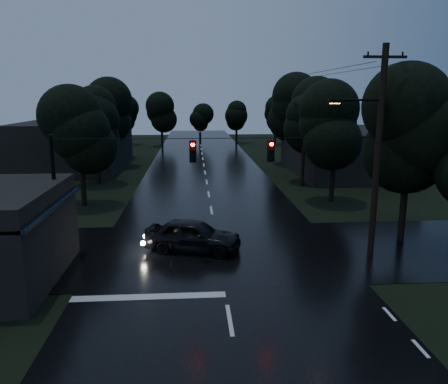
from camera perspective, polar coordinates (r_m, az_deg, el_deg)
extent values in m
cube|color=black|center=(39.66, -2.28, 1.28)|extent=(12.00, 120.00, 0.02)
cube|color=black|center=(22.29, -0.77, -7.72)|extent=(60.00, 9.00, 0.02)
cube|color=black|center=(19.34, -21.44, -1.85)|extent=(0.30, 7.00, 0.15)
cylinder|color=black|center=(17.21, -24.58, -9.81)|extent=(0.10, 0.10, 3.00)
cylinder|color=black|center=(22.60, -19.38, -4.16)|extent=(0.10, 0.10, 3.00)
cube|color=#F0DA60|center=(18.16, -22.80, -5.15)|extent=(0.06, 1.60, 0.50)
cube|color=#F0DA60|center=(20.63, -20.46, -2.92)|extent=(0.06, 1.20, 0.50)
cube|color=black|center=(45.83, 15.38, 5.14)|extent=(10.00, 14.00, 4.40)
cube|color=black|center=(50.80, -18.76, 5.95)|extent=(10.00, 16.00, 5.00)
cylinder|color=black|center=(21.87, 19.44, 4.69)|extent=(0.30, 0.30, 10.00)
cube|color=black|center=(21.77, 20.31, 16.23)|extent=(2.00, 0.12, 0.12)
cylinder|color=black|center=(21.29, 17.16, 11.41)|extent=(2.20, 0.10, 0.10)
cube|color=black|center=(20.92, 14.29, 11.43)|extent=(0.60, 0.25, 0.18)
cube|color=#FFB266|center=(20.92, 14.27, 11.15)|extent=(0.45, 0.18, 0.03)
cylinder|color=black|center=(38.29, 10.36, 6.36)|extent=(0.30, 0.30, 7.50)
cube|color=black|center=(38.10, 10.55, 11.07)|extent=(2.00, 0.12, 0.12)
cylinder|color=black|center=(21.39, -21.13, -1.06)|extent=(0.18, 0.18, 6.00)
cylinder|color=black|center=(20.01, -0.65, 7.04)|extent=(15.00, 0.03, 0.03)
cube|color=black|center=(20.04, -4.09, 5.29)|extent=(0.32, 0.25, 1.00)
sphere|color=#FF0C07|center=(19.89, -4.09, 5.24)|extent=(0.18, 0.18, 0.18)
cube|color=black|center=(20.36, 6.14, 5.37)|extent=(0.32, 0.25, 1.00)
sphere|color=#FF0C07|center=(20.22, 6.21, 5.31)|extent=(0.18, 0.18, 0.18)
cylinder|color=black|center=(25.38, 22.28, -2.84)|extent=(0.36, 0.36, 2.80)
sphere|color=black|center=(24.75, 22.92, 4.78)|extent=(4.48, 4.48, 4.48)
sphere|color=black|center=(24.64, 23.16, 7.54)|extent=(4.48, 4.48, 4.48)
sphere|color=black|center=(24.59, 23.40, 10.32)|extent=(4.48, 4.48, 4.48)
cylinder|color=black|center=(32.51, -17.89, 0.38)|extent=(0.36, 0.36, 2.45)
sphere|color=black|center=(32.05, -18.24, 5.59)|extent=(3.92, 3.92, 3.92)
sphere|color=black|center=(31.95, -18.37, 7.46)|extent=(3.92, 3.92, 3.92)
sphere|color=black|center=(31.89, -18.50, 9.34)|extent=(3.92, 3.92, 3.92)
cylinder|color=black|center=(40.30, -16.09, 2.87)|extent=(0.36, 0.36, 2.62)
sphere|color=black|center=(39.91, -16.36, 7.38)|extent=(4.20, 4.20, 4.20)
sphere|color=black|center=(39.84, -16.46, 8.99)|extent=(4.20, 4.20, 4.20)
sphere|color=black|center=(39.80, -16.56, 10.61)|extent=(4.20, 4.20, 4.20)
cylinder|color=black|center=(50.11, -14.45, 4.86)|extent=(0.36, 0.36, 2.80)
sphere|color=black|center=(49.80, -14.67, 8.74)|extent=(4.48, 4.48, 4.48)
sphere|color=black|center=(49.74, -14.74, 10.12)|extent=(4.48, 4.48, 4.48)
sphere|color=black|center=(49.71, -14.82, 11.50)|extent=(4.48, 4.48, 4.48)
cylinder|color=black|center=(33.15, 13.92, 1.00)|extent=(0.36, 0.36, 2.62)
sphere|color=black|center=(32.68, 14.21, 6.49)|extent=(4.20, 4.20, 4.20)
sphere|color=black|center=(32.59, 14.31, 8.45)|extent=(4.20, 4.20, 4.20)
sphere|color=black|center=(32.54, 14.42, 10.43)|extent=(4.20, 4.20, 4.20)
cylinder|color=black|center=(40.85, 11.32, 3.37)|extent=(0.36, 0.36, 2.80)
sphere|color=black|center=(40.46, 11.52, 8.12)|extent=(4.48, 4.48, 4.48)
sphere|color=black|center=(40.39, 11.60, 9.82)|extent=(4.48, 4.48, 4.48)
sphere|color=black|center=(40.36, 11.67, 11.52)|extent=(4.48, 4.48, 4.48)
cylinder|color=black|center=(50.58, 9.01, 5.27)|extent=(0.36, 0.36, 2.97)
sphere|color=black|center=(50.26, 9.15, 9.36)|extent=(4.76, 4.76, 4.76)
sphere|color=black|center=(50.21, 9.20, 10.81)|extent=(4.76, 4.76, 4.76)
sphere|color=black|center=(50.20, 9.25, 12.27)|extent=(4.76, 4.76, 4.76)
imported|color=black|center=(22.11, -4.05, -5.67)|extent=(5.17, 3.17, 1.65)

